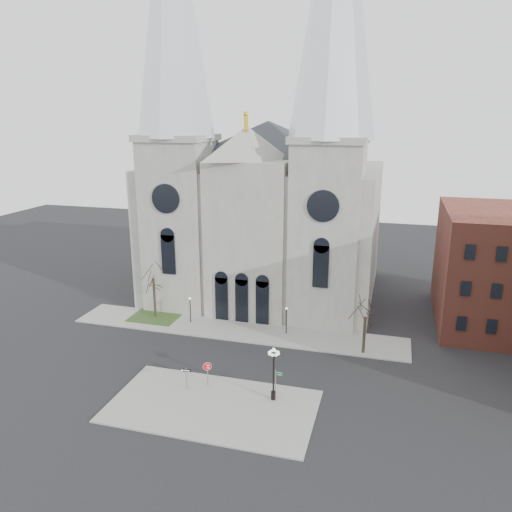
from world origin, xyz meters
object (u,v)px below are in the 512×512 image
(globe_lamp, at_px, (274,367))
(one_way_sign, at_px, (186,374))
(stop_sign, at_px, (207,369))
(street_name_sign, at_px, (276,380))

(globe_lamp, bearing_deg, one_way_sign, -177.40)
(stop_sign, distance_m, one_way_sign, 2.02)
(stop_sign, height_order, street_name_sign, stop_sign)
(globe_lamp, height_order, street_name_sign, globe_lamp)
(stop_sign, distance_m, globe_lamp, 6.71)
(stop_sign, height_order, globe_lamp, globe_lamp)
(street_name_sign, bearing_deg, stop_sign, -170.58)
(stop_sign, xyz_separation_m, one_way_sign, (-1.69, -1.07, -0.28))
(globe_lamp, xyz_separation_m, one_way_sign, (-8.20, -0.37, -1.73))
(globe_lamp, distance_m, one_way_sign, 8.39)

